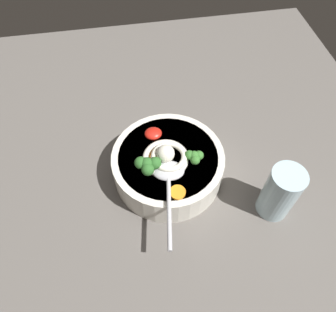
{
  "coord_description": "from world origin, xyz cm",
  "views": [
    {
      "loc": [
        -3.21,
        -35.39,
        59.77
      ],
      "look_at": [
        2.86,
        -0.57,
        9.36
      ],
      "focal_mm": 34.0,
      "sensor_mm": 36.0,
      "label": 1
    }
  ],
  "objects": [
    {
      "name": "carrot_slice_beside_chili",
      "position": [
        3.16,
        -8.82,
        9.59
      ],
      "size": [
        2.92,
        2.92,
        0.46
      ],
      "primitive_type": "cylinder",
      "color": "orange",
      "rests_on": "soup_bowl"
    },
    {
      "name": "carrot_slice_far",
      "position": [
        -0.3,
        -0.45,
        9.63
      ],
      "size": [
        2.66,
        2.66,
        0.54
      ],
      "primitive_type": "cylinder",
      "color": "orange",
      "rests_on": "soup_bowl"
    },
    {
      "name": "broccoli_floret_beside_noodles",
      "position": [
        7.47,
        -2.77,
        11.13
      ],
      "size": [
        3.57,
        3.07,
        2.82
      ],
      "color": "#7A9E60",
      "rests_on": "soup_bowl"
    },
    {
      "name": "drinking_glass",
      "position": [
        21.56,
        -11.68,
        8.74
      ],
      "size": [
        6.2,
        6.2,
        12.08
      ],
      "primitive_type": "cylinder",
      "color": "silver",
      "rests_on": "table_slab"
    },
    {
      "name": "broccoli_floret_front",
      "position": [
        -1.48,
        -3.44,
        11.64
      ],
      "size": [
        4.61,
        3.97,
        3.65
      ],
      "color": "#7A9E60",
      "rests_on": "soup_bowl"
    },
    {
      "name": "soup_bowl",
      "position": [
        2.86,
        -0.57,
        6.14
      ],
      "size": [
        22.15,
        22.15,
        6.65
      ],
      "color": "silver",
      "rests_on": "table_slab"
    },
    {
      "name": "table_slab",
      "position": [
        0.0,
        0.0,
        1.35
      ],
      "size": [
        110.09,
        110.09,
        2.7
      ],
      "primitive_type": "cube",
      "color": "#5B5651",
      "rests_on": "ground"
    },
    {
      "name": "chili_sauce_dollop",
      "position": [
        0.78,
        4.83,
        10.14
      ],
      "size": [
        3.49,
        3.14,
        1.57
      ],
      "primitive_type": "ellipsoid",
      "color": "red",
      "rests_on": "soup_bowl"
    },
    {
      "name": "soup_spoon",
      "position": [
        2.03,
        -5.77,
        10.16
      ],
      "size": [
        6.62,
        17.52,
        1.6
      ],
      "rotation": [
        0.0,
        0.0,
        4.56
      ],
      "color": "#B7B7BC",
      "rests_on": "soup_bowl"
    },
    {
      "name": "noodle_pile",
      "position": [
        2.39,
        -1.56,
        10.58
      ],
      "size": [
        9.77,
        9.58,
        3.93
      ],
      "color": "silver",
      "rests_on": "soup_bowl"
    }
  ]
}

